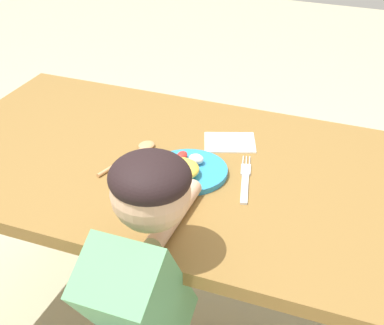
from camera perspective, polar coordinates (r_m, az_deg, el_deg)
name	(u,v)px	position (r m, az deg, el deg)	size (l,w,h in m)	color
dining_table	(173,191)	(1.60, -1.95, -2.86)	(1.36, 0.78, 0.69)	brown
plate	(185,170)	(1.48, -0.65, -0.73)	(0.21, 0.21, 0.05)	#2B89C1
fork	(245,180)	(1.47, 5.32, -1.79)	(0.08, 0.22, 0.01)	silver
spoon	(137,151)	(1.59, -5.48, 1.13)	(0.08, 0.22, 0.01)	tan
napkin	(230,142)	(1.64, 3.78, 2.01)	(0.14, 0.11, 0.00)	white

